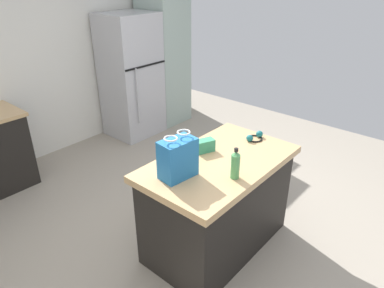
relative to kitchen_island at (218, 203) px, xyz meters
name	(u,v)px	position (x,y,z in m)	size (l,w,h in m)	color
ground	(209,225)	(0.16, 0.21, -0.45)	(6.43, 6.43, 0.00)	#9E9384
back_wall	(46,56)	(0.14, 2.89, 0.85)	(4.95, 0.13, 2.59)	silver
kitchen_island	(218,203)	(0.00, 0.00, 0.00)	(1.36, 0.81, 0.89)	black
refrigerator	(131,76)	(1.17, 2.48, 0.44)	(0.74, 0.70, 1.78)	#B7B7BC
tall_cabinet	(164,53)	(1.86, 2.48, 0.67)	(0.60, 0.62, 2.25)	#9EB2A8
shopping_bag	(178,158)	(-0.41, 0.09, 0.60)	(0.29, 0.20, 0.35)	#236BAD
small_box	(205,146)	(0.04, 0.19, 0.50)	(0.17, 0.09, 0.11)	#388E66
bottle	(235,165)	(-0.14, -0.25, 0.55)	(0.07, 0.07, 0.25)	#4C9956
ear_defenders	(255,137)	(0.53, -0.01, 0.46)	(0.20, 0.17, 0.06)	black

